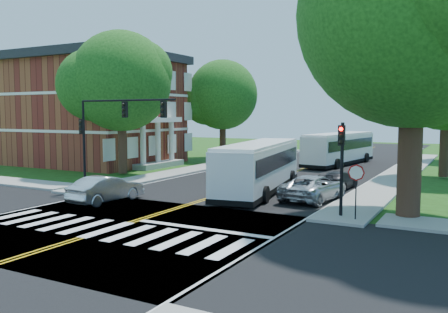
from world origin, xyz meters
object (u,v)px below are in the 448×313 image
Objects in this scene: signal_nw at (111,123)px; hatchback at (106,189)px; dark_sedan at (339,180)px; signal_ne at (342,156)px; bus_follow at (339,148)px; suv at (314,188)px; bus_lead at (259,166)px.

signal_nw is 4.42m from hatchback.
dark_sedan is (11.64, 8.79, -3.78)m from signal_nw.
signal_ne reaches higher than bus_follow.
bus_follow is 2.32× the size of suv.
bus_lead is (7.50, 5.24, -2.72)m from signal_nw.
signal_nw is 1.77× the size of dark_sedan.
bus_lead is at bearing 141.44° from signal_ne.
bus_follow is 26.45m from hatchback.
signal_ne is 8.48m from bus_lead.
bus_lead is (-6.56, 5.23, -1.31)m from signal_ne.
suv is at bearing 153.86° from bus_lead.
suv reaches higher than dark_sedan.
dark_sedan is at bearing -86.28° from suv.
signal_nw is at bearing -51.59° from hatchback.
hatchback is 14.93m from dark_sedan.
bus_follow is at bearing -73.24° from suv.
bus_lead is at bearing 34.93° from signal_nw.
suv is at bearing 122.98° from signal_ne.
bus_follow is at bearing -72.37° from dark_sedan.
signal_ne is 5.29m from suv.
dark_sedan is at bearing 105.40° from signal_ne.
hatchback is at bearing -170.53° from signal_ne.
bus_lead is 18.33m from bus_follow.
dark_sedan is (3.88, -14.77, -1.04)m from bus_follow.
signal_nw is 1.58× the size of hatchback.
suv is (3.68, -19.53, -0.90)m from bus_follow.
hatchback is at bearing 49.74° from dark_sedan.
bus_lead is at bearing 96.96° from bus_follow.
bus_lead is 3.04× the size of dark_sedan.
signal_ne is 0.36× the size of bus_follow.
bus_follow is at bearing 71.78° from signal_nw.
bus_follow is (7.76, 23.56, -2.74)m from signal_nw.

